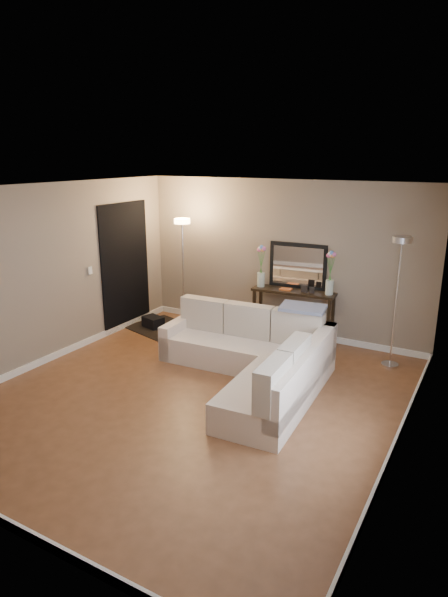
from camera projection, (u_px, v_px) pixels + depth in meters
The scene contains 22 objects.
floor at pixel (193, 396), 6.38m from camera, with size 5.00×5.50×0.01m, color brown.
ceiling at pixel (189, 188), 5.66m from camera, with size 5.00×5.50×0.01m, color white.
wall_back at pixel (282, 259), 8.33m from camera, with size 5.00×0.02×2.60m, color gray.
wall_left at pixel (46, 275), 7.21m from camera, with size 0.02×5.50×2.60m, color gray.
wall_right at pixel (408, 334), 4.83m from camera, with size 0.02×5.50×2.60m, color gray.
baseboard_back at pixel (279, 329), 8.66m from camera, with size 5.00×0.03×0.10m, color white.
baseboard_front at pixel (12, 526), 4.08m from camera, with size 5.00×0.03×0.10m, color white.
baseboard_left at pixel (55, 355), 7.54m from camera, with size 0.03×5.50×0.10m, color white.
baseboard_right at pixel (394, 446), 5.19m from camera, with size 0.03×5.50×0.10m, color white.
doorway at pixel (125, 266), 8.67m from camera, with size 0.02×1.20×2.20m, color black.
switch_plate at pixel (90, 270), 7.93m from camera, with size 0.02×0.08×0.12m, color white.
sectional_sofa at pixel (256, 357), 6.78m from camera, with size 2.58×2.39×0.86m.
throw_blanket at pixel (303, 308), 6.94m from camera, with size 0.62×0.36×0.05m, color slate.
console_table at pixel (288, 311), 8.27m from camera, with size 1.39×0.46×0.84m.
leaning_mirror at pixel (298, 266), 8.18m from camera, with size 0.97×0.11×0.76m.
table_decor at pixel (293, 290), 8.09m from camera, with size 0.58×0.14×0.14m.
flower_vase_left at pixel (261, 270), 8.29m from camera, with size 0.16×0.13×0.72m.
flower_vase_right at pixel (330, 277), 7.81m from camera, with size 0.16×0.13×0.72m.
floor_lamp_lit at pixel (183, 251), 8.62m from camera, with size 0.34×0.34×1.93m.
floor_lamp_unlit at pixel (399, 276), 6.93m from camera, with size 0.31×0.31×1.90m.
charcoal_rug at pixel (165, 329), 8.82m from camera, with size 1.26×0.94×0.02m, color black.
black_bag at pixel (153, 323), 8.87m from camera, with size 0.36×0.25×0.23m, color black.
Camera 1 is at (3.18, -4.84, 2.98)m, focal length 30.00 mm.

